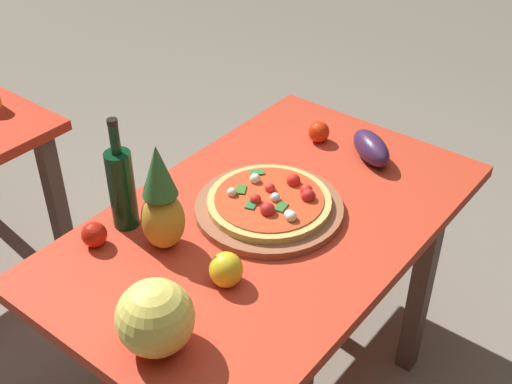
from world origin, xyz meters
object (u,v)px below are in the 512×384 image
at_px(pizza, 271,201).
at_px(wine_bottle, 122,187).
at_px(display_table, 268,240).
at_px(bell_pepper, 226,270).
at_px(eggplant, 371,148).
at_px(tomato_beside_pepper, 319,132).
at_px(tomato_at_corner, 94,234).
at_px(pineapple_left, 161,203).
at_px(melon, 155,318).
at_px(pizza_board, 269,208).

distance_m(pizza, wine_bottle, 0.44).
relative_size(display_table, wine_bottle, 3.91).
xyz_separation_m(bell_pepper, eggplant, (0.75, 0.01, 0.00)).
height_order(pizza, bell_pepper, bell_pepper).
distance_m(bell_pepper, tomato_beside_pepper, 0.77).
bearing_deg(tomato_at_corner, tomato_beside_pepper, -11.94).
distance_m(pineapple_left, eggplant, 0.78).
bearing_deg(melon, pizza_board, 10.85).
xyz_separation_m(display_table, tomato_at_corner, (-0.40, 0.31, 0.12)).
distance_m(display_table, melon, 0.58).
bearing_deg(bell_pepper, pizza_board, 17.39).
xyz_separation_m(pizza, eggplant, (0.44, -0.09, 0.00)).
bearing_deg(pizza, pineapple_left, 155.26).
height_order(wine_bottle, tomato_at_corner, wine_bottle).
bearing_deg(melon, pineapple_left, 42.08).
bearing_deg(pizza, melon, -169.55).
bearing_deg(pizza_board, eggplant, -11.70).
xyz_separation_m(pineapple_left, eggplant, (0.74, -0.23, -0.10)).
bearing_deg(pizza, wine_bottle, 136.09).
bearing_deg(pizza_board, pizza, -56.31).
distance_m(pizza_board, wine_bottle, 0.44).
height_order(pizza_board, eggplant, eggplant).
bearing_deg(wine_bottle, eggplant, -27.23).
relative_size(pineapple_left, melon, 1.77).
bearing_deg(eggplant, pizza, 168.70).
height_order(pizza_board, tomato_at_corner, tomato_at_corner).
bearing_deg(tomato_beside_pepper, pizza_board, -165.62).
height_order(bell_pepper, eggplant, bell_pepper).
bearing_deg(tomato_beside_pepper, pineapple_left, 177.93).
distance_m(wine_bottle, melon, 0.49).
distance_m(eggplant, tomato_beside_pepper, 0.20).
xyz_separation_m(pineapple_left, melon, (-0.27, -0.25, -0.05)).
distance_m(wine_bottle, pineapple_left, 0.16).
xyz_separation_m(display_table, bell_pepper, (-0.29, -0.08, 0.13)).
relative_size(display_table, pizza_board, 3.07).
bearing_deg(display_table, wine_bottle, 131.62).
bearing_deg(pineapple_left, melon, -137.92).
height_order(pizza, tomato_beside_pepper, pizza).
distance_m(melon, bell_pepper, 0.27).
bearing_deg(display_table, melon, -170.62).
height_order(wine_bottle, pineapple_left, wine_bottle).
xyz_separation_m(wine_bottle, pineapple_left, (0.00, -0.16, 0.01)).
bearing_deg(eggplant, wine_bottle, 152.77).
bearing_deg(pineapple_left, display_table, -29.69).
distance_m(pizza_board, bell_pepper, 0.33).
bearing_deg(display_table, tomato_beside_pepper, 15.87).
bearing_deg(pizza_board, tomato_at_corner, 145.55).
relative_size(pineapple_left, eggplant, 1.64).
bearing_deg(melon, tomato_beside_pepper, 12.37).
bearing_deg(melon, bell_pepper, 2.68).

